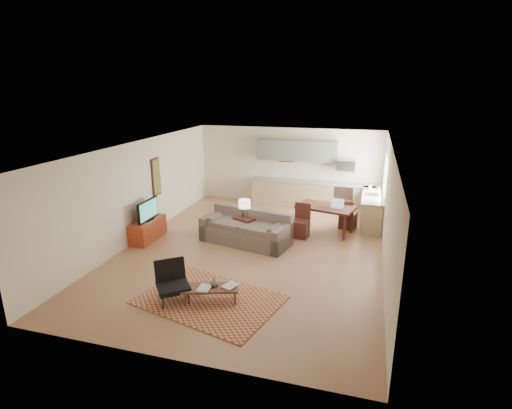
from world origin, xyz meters
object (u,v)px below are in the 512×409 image
(sofa, at_px, (246,228))
(armchair, at_px, (173,283))
(tv_credenza, at_px, (148,230))
(coffee_table, at_px, (210,294))
(console_table, at_px, (245,229))
(dining_table, at_px, (325,219))

(sofa, xyz_separation_m, armchair, (-0.46, -3.30, -0.04))
(armchair, height_order, tv_credenza, armchair)
(tv_credenza, bearing_deg, coffee_table, -41.76)
(tv_credenza, bearing_deg, console_table, 15.79)
(console_table, bearing_deg, dining_table, 55.01)
(tv_credenza, bearing_deg, armchair, -51.58)
(coffee_table, relative_size, dining_table, 0.70)
(armchair, bearing_deg, coffee_table, -24.18)
(coffee_table, distance_m, dining_table, 4.85)
(dining_table, bearing_deg, coffee_table, -96.95)
(sofa, relative_size, tv_credenza, 2.01)
(sofa, bearing_deg, coffee_table, -72.95)
(coffee_table, bearing_deg, console_table, 77.05)
(coffee_table, distance_m, tv_credenza, 3.92)
(armchair, height_order, console_table, armchair)
(sofa, distance_m, console_table, 0.26)
(armchair, bearing_deg, dining_table, 24.58)
(armchair, relative_size, console_table, 1.23)
(armchair, bearing_deg, sofa, 43.95)
(tv_credenza, distance_m, console_table, 2.68)
(sofa, xyz_separation_m, coffee_table, (0.25, -3.12, -0.27))
(sofa, bearing_deg, dining_table, 47.96)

